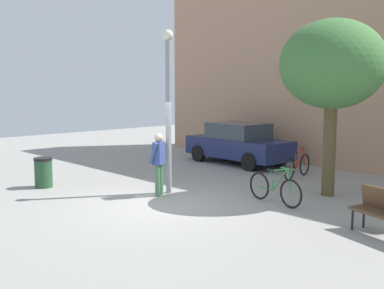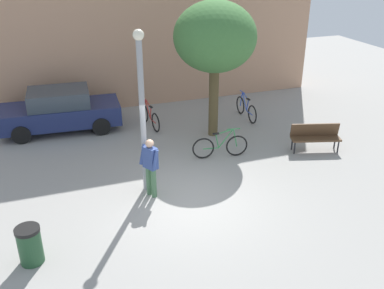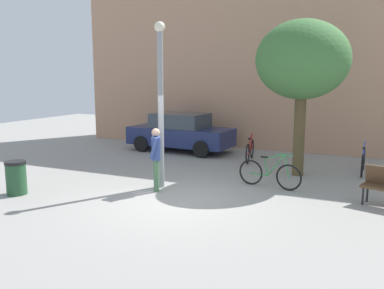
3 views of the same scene
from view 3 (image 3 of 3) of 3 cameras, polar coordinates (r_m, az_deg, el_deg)
name	(u,v)px [view 3 (image 3 of 3)]	position (r m, az deg, el deg)	size (l,w,h in m)	color
ground_plane	(175,202)	(9.90, -2.44, -8.05)	(36.00, 36.00, 0.00)	gray
building_facade	(268,52)	(17.78, 10.67, 12.70)	(16.66, 2.00, 8.06)	tan
lamppost	(161,96)	(10.84, -4.45, 6.79)	(0.28, 0.28, 4.40)	gray
person_by_lamppost	(156,155)	(10.64, -5.11, -1.47)	(0.48, 0.63, 1.67)	#47704C
plaza_tree	(302,61)	(12.57, 15.29, 11.29)	(2.74, 2.74, 4.65)	brown
bicycle_blue	(363,161)	(13.71, 22.97, -2.20)	(0.08, 1.81, 0.97)	black
bicycle_red	(250,150)	(14.66, 8.17, -0.82)	(0.30, 1.80, 0.97)	black
bicycle_green	(270,174)	(11.22, 10.88, -4.07)	(1.80, 0.33, 0.97)	black
parked_car_navy	(180,132)	(16.38, -1.64, 1.73)	(4.29, 2.01, 1.55)	navy
trash_bin	(16,178)	(11.32, -23.54, -4.30)	(0.53, 0.53, 0.87)	#234C2D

